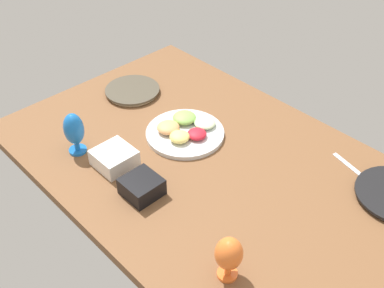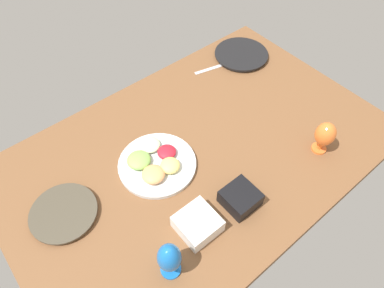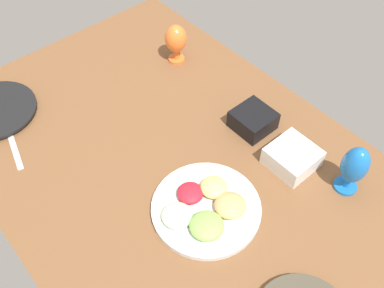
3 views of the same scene
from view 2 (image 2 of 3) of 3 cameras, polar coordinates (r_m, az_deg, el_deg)
name	(u,v)px [view 2 (image 2 of 3)]	position (r cm, az deg, el deg)	size (l,w,h in cm)	color
ground_plane	(198,153)	(147.63, 1.04, -1.49)	(160.00, 104.00, 4.00)	brown
dinner_plate_left	(64,213)	(137.34, -20.24, -10.59)	(24.57, 24.57, 2.17)	beige
dinner_plate_right	(241,55)	(191.68, 8.06, 14.27)	(28.14, 28.14, 2.17)	#4C4C51
fruit_platter	(156,163)	(140.53, -5.92, -3.09)	(31.49, 31.49, 5.45)	silver
hurricane_glass_orange	(325,135)	(148.89, 20.94, 1.40)	(8.20, 8.20, 15.35)	orange
hurricane_glass_blue	(169,259)	(113.18, -3.73, -18.20)	(7.69, 7.69, 17.40)	blue
square_bowl_black	(240,198)	(130.59, 7.92, -8.68)	(12.26, 12.26, 6.50)	black
square_bowl_white	(198,223)	(124.67, 0.92, -12.87)	(13.71, 13.71, 6.47)	white
fork_by_right_plate	(211,68)	(182.68, 3.13, 12.25)	(18.00, 1.80, 0.60)	silver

